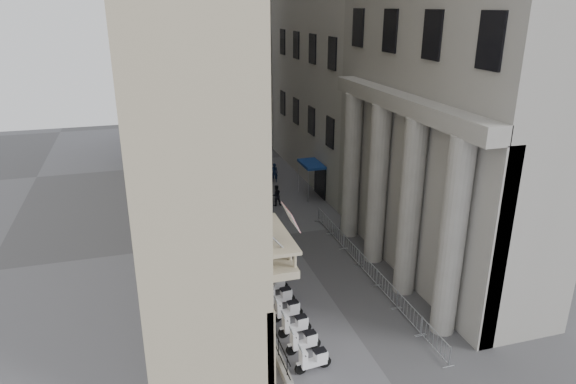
# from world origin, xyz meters

# --- Properties ---
(far_building) EXTENTS (22.00, 10.00, 30.00)m
(far_building) POSITION_xyz_m (0.00, 48.00, 15.00)
(far_building) COLOR beige
(far_building) RESTS_ON ground
(iron_fence) EXTENTS (0.30, 28.00, 1.40)m
(iron_fence) POSITION_xyz_m (-4.30, 18.00, 0.00)
(iron_fence) COLOR black
(iron_fence) RESTS_ON ground
(blue_awning) EXTENTS (1.60, 3.00, 3.00)m
(blue_awning) POSITION_xyz_m (4.15, 26.00, 0.00)
(blue_awning) COLOR navy
(blue_awning) RESTS_ON ground
(flag) EXTENTS (1.00, 1.40, 8.20)m
(flag) POSITION_xyz_m (-4.00, 5.00, 0.00)
(flag) COLOR #9E0C11
(flag) RESTS_ON ground
(scooter_0) EXTENTS (1.45, 0.70, 1.50)m
(scooter_0) POSITION_xyz_m (-2.94, 4.95, 0.00)
(scooter_0) COLOR white
(scooter_0) RESTS_ON ground
(scooter_1) EXTENTS (1.45, 0.70, 1.50)m
(scooter_1) POSITION_xyz_m (-2.94, 6.32, 0.00)
(scooter_1) COLOR white
(scooter_1) RESTS_ON ground
(scooter_2) EXTENTS (1.45, 0.70, 1.50)m
(scooter_2) POSITION_xyz_m (-2.94, 7.69, 0.00)
(scooter_2) COLOR white
(scooter_2) RESTS_ON ground
(scooter_3) EXTENTS (1.45, 0.70, 1.50)m
(scooter_3) POSITION_xyz_m (-2.94, 9.06, 0.00)
(scooter_3) COLOR white
(scooter_3) RESTS_ON ground
(scooter_4) EXTENTS (1.45, 0.70, 1.50)m
(scooter_4) POSITION_xyz_m (-2.94, 10.44, 0.00)
(scooter_4) COLOR white
(scooter_4) RESTS_ON ground
(scooter_5) EXTENTS (1.45, 0.70, 1.50)m
(scooter_5) POSITION_xyz_m (-2.94, 11.81, 0.00)
(scooter_5) COLOR white
(scooter_5) RESTS_ON ground
(scooter_6) EXTENTS (1.45, 0.70, 1.50)m
(scooter_6) POSITION_xyz_m (-2.94, 13.18, 0.00)
(scooter_6) COLOR white
(scooter_6) RESTS_ON ground
(scooter_7) EXTENTS (1.45, 0.70, 1.50)m
(scooter_7) POSITION_xyz_m (-2.94, 14.56, 0.00)
(scooter_7) COLOR white
(scooter_7) RESTS_ON ground
(scooter_8) EXTENTS (1.45, 0.70, 1.50)m
(scooter_8) POSITION_xyz_m (-2.94, 15.93, 0.00)
(scooter_8) COLOR white
(scooter_8) RESTS_ON ground
(scooter_9) EXTENTS (1.45, 0.70, 1.50)m
(scooter_9) POSITION_xyz_m (-2.94, 17.30, 0.00)
(scooter_9) COLOR white
(scooter_9) RESTS_ON ground
(scooter_10) EXTENTS (1.45, 0.70, 1.50)m
(scooter_10) POSITION_xyz_m (-2.94, 18.67, 0.00)
(scooter_10) COLOR white
(scooter_10) RESTS_ON ground
(scooter_11) EXTENTS (1.45, 0.70, 1.50)m
(scooter_11) POSITION_xyz_m (-2.94, 20.05, 0.00)
(scooter_11) COLOR white
(scooter_11) RESTS_ON ground
(scooter_12) EXTENTS (1.45, 0.70, 1.50)m
(scooter_12) POSITION_xyz_m (-2.94, 21.42, 0.00)
(scooter_12) COLOR white
(scooter_12) RESTS_ON ground
(scooter_13) EXTENTS (1.45, 0.70, 1.50)m
(scooter_13) POSITION_xyz_m (-2.94, 22.79, 0.00)
(scooter_13) COLOR white
(scooter_13) RESTS_ON ground
(scooter_14) EXTENTS (1.45, 0.70, 1.50)m
(scooter_14) POSITION_xyz_m (-2.94, 24.16, 0.00)
(scooter_14) COLOR white
(scooter_14) RESTS_ON ground
(scooter_15) EXTENTS (1.45, 0.70, 1.50)m
(scooter_15) POSITION_xyz_m (-2.94, 25.54, 0.00)
(scooter_15) COLOR white
(scooter_15) RESTS_ON ground
(barrier_0) EXTENTS (0.60, 2.40, 1.10)m
(barrier_0) POSITION_xyz_m (2.99, 4.61, 0.00)
(barrier_0) COLOR #ADB0B4
(barrier_0) RESTS_ON ground
(barrier_1) EXTENTS (0.60, 2.40, 1.10)m
(barrier_1) POSITION_xyz_m (2.99, 7.11, 0.00)
(barrier_1) COLOR #ADB0B4
(barrier_1) RESTS_ON ground
(barrier_2) EXTENTS (0.60, 2.40, 1.10)m
(barrier_2) POSITION_xyz_m (2.99, 9.61, 0.00)
(barrier_2) COLOR #ADB0B4
(barrier_2) RESTS_ON ground
(barrier_3) EXTENTS (0.60, 2.40, 1.10)m
(barrier_3) POSITION_xyz_m (2.99, 12.11, 0.00)
(barrier_3) COLOR #ADB0B4
(barrier_3) RESTS_ON ground
(barrier_4) EXTENTS (0.60, 2.40, 1.10)m
(barrier_4) POSITION_xyz_m (2.99, 14.61, 0.00)
(barrier_4) COLOR #ADB0B4
(barrier_4) RESTS_ON ground
(barrier_5) EXTENTS (0.60, 2.40, 1.10)m
(barrier_5) POSITION_xyz_m (2.99, 17.11, 0.00)
(barrier_5) COLOR #ADB0B4
(barrier_5) RESTS_ON ground
(barrier_6) EXTENTS (0.60, 2.40, 1.10)m
(barrier_6) POSITION_xyz_m (2.99, 19.61, 0.00)
(barrier_6) COLOR #ADB0B4
(barrier_6) RESTS_ON ground
(security_tent) EXTENTS (4.19, 4.19, 3.40)m
(security_tent) POSITION_xyz_m (-1.55, 25.82, 2.84)
(security_tent) COLOR white
(security_tent) RESTS_ON ground
(street_lamp) EXTENTS (2.53, 0.21, 7.74)m
(street_lamp) POSITION_xyz_m (-3.91, 27.06, 4.59)
(street_lamp) COLOR gray
(street_lamp) RESTS_ON ground
(info_kiosk) EXTENTS (0.37, 0.81, 1.65)m
(info_kiosk) POSITION_xyz_m (-3.09, 18.84, 0.83)
(info_kiosk) COLOR black
(info_kiosk) RESTS_ON ground
(pedestrian_a) EXTENTS (0.76, 0.62, 1.81)m
(pedestrian_a) POSITION_xyz_m (2.14, 30.58, 0.90)
(pedestrian_a) COLOR black
(pedestrian_a) RESTS_ON ground
(pedestrian_b) EXTENTS (0.88, 0.70, 1.75)m
(pedestrian_b) POSITION_xyz_m (0.74, 24.83, 0.87)
(pedestrian_b) COLOR black
(pedestrian_b) RESTS_ON ground
(pedestrian_c) EXTENTS (1.07, 0.96, 1.84)m
(pedestrian_c) POSITION_xyz_m (-1.29, 31.82, 0.92)
(pedestrian_c) COLOR black
(pedestrian_c) RESTS_ON ground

